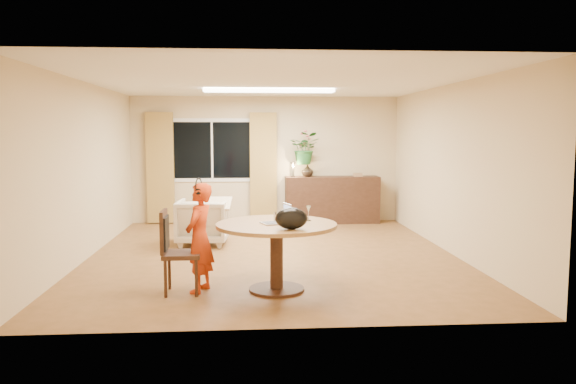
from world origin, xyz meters
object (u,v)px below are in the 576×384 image
object	(u,v)px
dining_chair	(182,252)
child	(200,238)
armchair	(203,222)
dining_table	(277,238)
sideboard	(332,200)

from	to	relation	value
dining_chair	child	size ratio (longest dim) A/B	0.76
dining_chair	armchair	size ratio (longest dim) A/B	1.17
dining_table	sideboard	distance (m)	5.15
child	sideboard	bearing A→B (deg)	173.21
child	dining_table	bearing A→B (deg)	106.25
dining_table	armchair	bearing A→B (deg)	110.84
dining_table	sideboard	size ratio (longest dim) A/B	0.73
child	dining_chair	bearing A→B (deg)	-57.08
dining_chair	armchair	xyz separation A→B (m)	(0.01, 2.87, -0.11)
child	sideboard	world-z (taller)	child
dining_table	sideboard	xyz separation A→B (m)	(1.40, 4.96, -0.15)
armchair	child	bearing A→B (deg)	97.61
child	sideboard	xyz separation A→B (m)	(2.30, 4.92, -0.16)
dining_table	child	size ratio (longest dim) A/B	1.10
child	armchair	world-z (taller)	child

